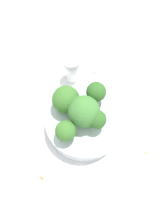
% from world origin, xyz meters
% --- Properties ---
extents(ground_plane, '(3.00, 3.00, 0.00)m').
position_xyz_m(ground_plane, '(0.00, 0.00, 0.00)').
color(ground_plane, white).
extents(bowl, '(0.15, 0.15, 0.04)m').
position_xyz_m(bowl, '(0.00, 0.00, 0.02)').
color(bowl, silver).
rests_on(bowl, ground_plane).
extents(broccoli_floret_0, '(0.05, 0.05, 0.06)m').
position_xyz_m(broccoli_floret_0, '(-0.04, 0.02, 0.07)').
color(broccoli_floret_0, '#84AD66').
rests_on(broccoli_floret_0, bowl).
extents(broccoli_floret_1, '(0.06, 0.06, 0.06)m').
position_xyz_m(broccoli_floret_1, '(-0.00, -0.00, 0.07)').
color(broccoli_floret_1, '#8EB770').
rests_on(broccoli_floret_1, bowl).
extents(broccoli_floret_2, '(0.04, 0.04, 0.05)m').
position_xyz_m(broccoli_floret_2, '(0.02, 0.04, 0.07)').
color(broccoli_floret_2, '#84AD66').
rests_on(broccoli_floret_2, bowl).
extents(broccoli_floret_3, '(0.04, 0.04, 0.05)m').
position_xyz_m(broccoli_floret_3, '(0.02, -0.01, 0.07)').
color(broccoli_floret_3, '#8EB770').
rests_on(broccoli_floret_3, bowl).
extents(broccoli_floret_4, '(0.04, 0.04, 0.05)m').
position_xyz_m(broccoli_floret_4, '(-0.03, -0.04, 0.07)').
color(broccoli_floret_4, '#8EB770').
rests_on(broccoli_floret_4, bowl).
extents(pepper_shaker, '(0.04, 0.04, 0.06)m').
position_xyz_m(pepper_shaker, '(-0.04, 0.12, 0.03)').
color(pepper_shaker, silver).
rests_on(pepper_shaker, ground_plane).
extents(almond_crumb_0, '(0.01, 0.01, 0.01)m').
position_xyz_m(almond_crumb_0, '(-0.07, -0.11, 0.00)').
color(almond_crumb_0, olive).
rests_on(almond_crumb_0, ground_plane).
extents(almond_crumb_1, '(0.01, 0.01, 0.01)m').
position_xyz_m(almond_crumb_1, '(0.01, 0.14, 0.00)').
color(almond_crumb_1, tan).
rests_on(almond_crumb_1, ground_plane).
extents(almond_crumb_2, '(0.01, 0.01, 0.01)m').
position_xyz_m(almond_crumb_2, '(0.04, 0.13, 0.00)').
color(almond_crumb_2, '#AD7F4C').
rests_on(almond_crumb_2, ground_plane).
extents(almond_crumb_3, '(0.01, 0.01, 0.01)m').
position_xyz_m(almond_crumb_3, '(0.01, 0.09, 0.00)').
color(almond_crumb_3, tan).
rests_on(almond_crumb_3, ground_plane).
extents(almond_crumb_4, '(0.01, 0.01, 0.01)m').
position_xyz_m(almond_crumb_4, '(0.13, -0.05, 0.00)').
color(almond_crumb_4, tan).
rests_on(almond_crumb_4, ground_plane).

